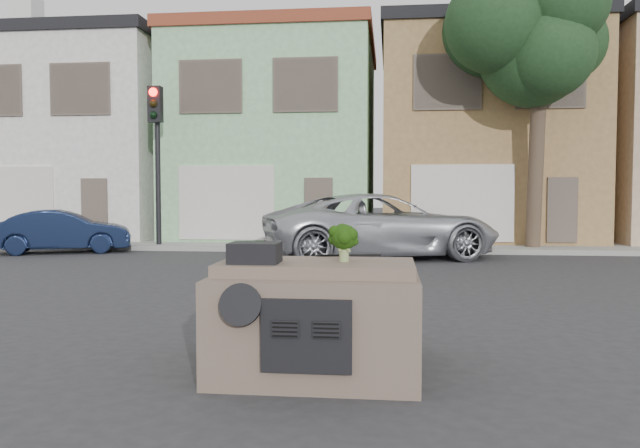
% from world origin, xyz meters
% --- Properties ---
extents(ground_plane, '(120.00, 120.00, 0.00)m').
position_xyz_m(ground_plane, '(0.00, 0.00, 0.00)').
color(ground_plane, '#303033').
rests_on(ground_plane, ground).
extents(sidewalk, '(40.00, 3.00, 0.15)m').
position_xyz_m(sidewalk, '(0.00, 10.50, 0.07)').
color(sidewalk, gray).
rests_on(sidewalk, ground).
extents(townhouse_white, '(7.20, 8.20, 7.55)m').
position_xyz_m(townhouse_white, '(-11.00, 14.50, 3.77)').
color(townhouse_white, silver).
rests_on(townhouse_white, ground).
extents(townhouse_mint, '(7.20, 8.20, 7.55)m').
position_xyz_m(townhouse_mint, '(-3.50, 14.50, 3.77)').
color(townhouse_mint, '#92CA90').
rests_on(townhouse_mint, ground).
extents(townhouse_tan, '(7.20, 8.20, 7.55)m').
position_xyz_m(townhouse_tan, '(4.00, 14.50, 3.77)').
color(townhouse_tan, '#997547').
rests_on(townhouse_tan, ground).
extents(navy_sedan, '(4.07, 2.72, 1.27)m').
position_xyz_m(navy_sedan, '(-8.89, 8.12, 0.00)').
color(navy_sedan, '#101A34').
rests_on(navy_sedan, ground).
extents(silver_pickup, '(6.94, 4.91, 1.76)m').
position_xyz_m(silver_pickup, '(0.50, 7.60, 0.00)').
color(silver_pickup, '#B8B9C1').
rests_on(silver_pickup, ground).
extents(traffic_signal, '(0.40, 0.40, 5.10)m').
position_xyz_m(traffic_signal, '(-6.50, 9.50, 2.55)').
color(traffic_signal, black).
rests_on(traffic_signal, ground).
extents(tree_near, '(4.40, 4.00, 8.50)m').
position_xyz_m(tree_near, '(5.00, 9.80, 4.25)').
color(tree_near, '#1D3A1D').
rests_on(tree_near, ground).
extents(car_dashboard, '(2.00, 1.80, 1.12)m').
position_xyz_m(car_dashboard, '(0.00, -3.00, 0.56)').
color(car_dashboard, brown).
rests_on(car_dashboard, ground).
extents(instrument_hump, '(0.48, 0.38, 0.20)m').
position_xyz_m(instrument_hump, '(-0.58, -3.35, 1.22)').
color(instrument_hump, black).
rests_on(instrument_hump, car_dashboard).
extents(wiper_arm, '(0.69, 0.15, 0.02)m').
position_xyz_m(wiper_arm, '(0.28, -2.62, 1.13)').
color(wiper_arm, black).
rests_on(wiper_arm, car_dashboard).
extents(broccoli, '(0.35, 0.35, 0.38)m').
position_xyz_m(broccoli, '(0.27, -3.12, 1.31)').
color(broccoli, black).
rests_on(broccoli, car_dashboard).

